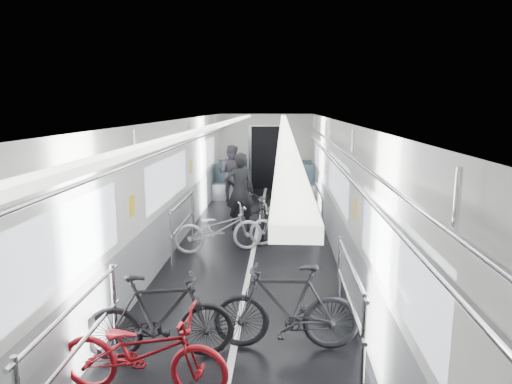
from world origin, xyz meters
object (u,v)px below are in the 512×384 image
(bike_left_mid, at_px, (160,317))
(bike_left_far, at_px, (219,229))
(person_seated, at_px, (231,173))
(bike_left_near, at_px, (143,352))
(person_standing, at_px, (240,192))
(bike_right_mid, at_px, (288,224))
(bike_right_near, at_px, (286,307))
(bike_aisle, at_px, (263,210))

(bike_left_mid, relative_size, bike_left_far, 0.96)
(person_seated, bearing_deg, bike_left_far, 110.36)
(bike_left_far, bearing_deg, bike_left_near, 160.10)
(person_standing, bearing_deg, person_seated, -91.50)
(bike_right_mid, height_order, person_seated, person_seated)
(bike_right_near, xyz_separation_m, bike_aisle, (-0.46, 4.79, -0.03))
(bike_left_mid, height_order, bike_left_far, bike_left_mid)
(person_standing, relative_size, person_seated, 1.07)
(bike_aisle, bearing_deg, bike_left_mid, -103.16)
(bike_aisle, xyz_separation_m, person_seated, (-1.03, 3.21, 0.33))
(bike_right_mid, relative_size, person_standing, 0.90)
(bike_left_near, height_order, person_seated, person_seated)
(bike_aisle, xyz_separation_m, person_standing, (-0.49, 0.10, 0.38))
(bike_left_far, relative_size, bike_right_near, 1.02)
(bike_right_near, relative_size, bike_right_mid, 1.06)
(bike_right_mid, xyz_separation_m, person_seated, (-1.55, 4.07, 0.39))
(bike_left_far, height_order, bike_right_near, bike_right_near)
(bike_left_far, height_order, bike_right_mid, bike_left_far)
(bike_right_mid, bearing_deg, person_seated, -175.30)
(bike_left_mid, relative_size, person_standing, 0.93)
(bike_left_far, height_order, person_standing, person_standing)
(bike_left_near, bearing_deg, bike_left_far, 3.66)
(bike_left_mid, height_order, bike_right_mid, bike_left_mid)
(bike_right_near, xyz_separation_m, person_standing, (-0.95, 4.89, 0.36))
(bike_left_mid, height_order, person_seated, person_seated)
(bike_right_near, bearing_deg, person_standing, -169.89)
(person_standing, distance_m, person_seated, 3.15)
(bike_left_far, height_order, person_seated, person_seated)
(bike_left_near, bearing_deg, bike_right_mid, -10.91)
(bike_left_mid, bearing_deg, person_seated, -8.30)
(bike_left_near, height_order, bike_right_near, bike_right_near)
(bike_right_near, relative_size, person_standing, 0.96)
(person_seated, bearing_deg, bike_right_mid, 127.79)
(bike_left_mid, relative_size, bike_aisle, 0.90)
(bike_aisle, relative_size, person_standing, 1.04)
(bike_right_near, height_order, bike_right_mid, bike_right_near)
(bike_right_near, relative_size, person_seated, 1.03)
(bike_left_far, distance_m, bike_right_mid, 1.39)
(bike_right_near, bearing_deg, bike_right_mid, 178.16)
(bike_aisle, distance_m, person_standing, 0.63)
(bike_left_mid, bearing_deg, bike_left_far, -11.21)
(bike_right_mid, relative_size, bike_aisle, 0.87)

